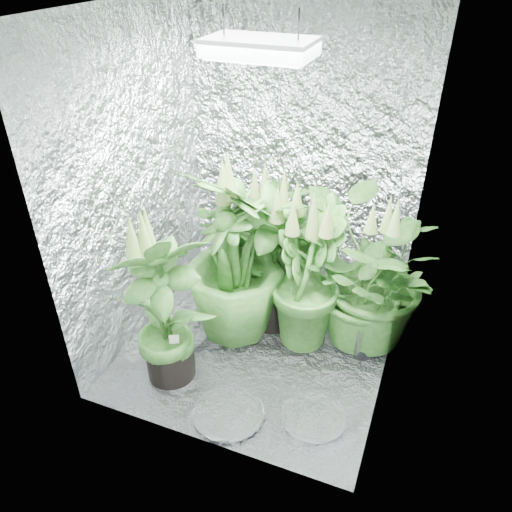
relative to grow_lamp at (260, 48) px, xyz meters
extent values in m
plane|color=silver|center=(0.00, 0.00, -1.83)|extent=(1.60, 1.60, 0.00)
cube|color=silver|center=(0.00, 0.80, -0.83)|extent=(1.60, 0.02, 2.00)
cube|color=silver|center=(0.00, -0.80, -0.83)|extent=(1.60, 0.02, 2.00)
cube|color=silver|center=(-0.80, 0.00, -0.83)|extent=(0.02, 1.60, 2.00)
cube|color=silver|center=(0.80, 0.00, -0.83)|extent=(0.02, 1.60, 2.00)
cube|color=silver|center=(0.00, 0.00, 0.17)|extent=(1.60, 1.60, 0.01)
cube|color=gray|center=(0.00, 0.00, 0.00)|extent=(0.50, 0.30, 0.08)
cube|color=white|center=(0.00, 0.00, -0.04)|extent=(0.46, 0.26, 0.01)
cylinder|color=black|center=(-0.18, 0.00, 0.11)|extent=(0.01, 0.01, 0.13)
cylinder|color=black|center=(0.18, 0.00, 0.11)|extent=(0.01, 0.01, 0.13)
cylinder|color=black|center=(-0.14, 0.48, -1.71)|extent=(0.26, 0.26, 0.23)
cylinder|color=#402915|center=(-0.14, 0.48, -1.61)|extent=(0.24, 0.24, 0.03)
imported|color=#144A13|center=(-0.14, 0.48, -1.33)|extent=(0.88, 0.88, 0.94)
cone|color=olive|center=(-0.14, 0.48, -0.91)|extent=(0.08, 0.08, 0.23)
cylinder|color=black|center=(0.00, 0.26, -1.69)|extent=(0.31, 0.31, 0.28)
cylinder|color=#402915|center=(0.00, 0.26, -1.56)|extent=(0.28, 0.28, 0.03)
imported|color=#144A13|center=(0.00, 0.26, -1.32)|extent=(0.71, 0.71, 0.95)
cone|color=olive|center=(0.00, 0.26, -0.91)|extent=(0.10, 0.10, 0.28)
cylinder|color=black|center=(0.25, 0.17, -1.70)|extent=(0.29, 0.29, 0.26)
cylinder|color=#402915|center=(0.25, 0.17, -1.58)|extent=(0.27, 0.27, 0.03)
imported|color=#144A13|center=(0.25, 0.17, -1.32)|extent=(0.61, 0.61, 0.95)
cone|color=olive|center=(0.25, 0.17, -0.91)|extent=(0.09, 0.09, 0.26)
cylinder|color=black|center=(-0.20, 0.08, -1.69)|extent=(0.30, 0.30, 0.27)
cylinder|color=#402915|center=(-0.20, 0.08, -1.58)|extent=(0.27, 0.27, 0.03)
imported|color=#144A13|center=(-0.20, 0.08, -1.23)|extent=(0.82, 0.82, 1.14)
cone|color=olive|center=(-0.20, 0.08, -0.72)|extent=(0.10, 0.10, 0.27)
cylinder|color=black|center=(0.62, 0.26, -1.72)|extent=(0.25, 0.25, 0.22)
cylinder|color=#402915|center=(0.62, 0.26, -1.62)|extent=(0.23, 0.23, 0.03)
imported|color=#144A13|center=(0.62, 0.26, -1.31)|extent=(1.17, 1.17, 0.97)
cone|color=olive|center=(0.62, 0.26, -0.88)|extent=(0.08, 0.08, 0.22)
cylinder|color=black|center=(-0.40, -0.43, -1.70)|extent=(0.29, 0.29, 0.26)
cylinder|color=#402915|center=(-0.40, -0.43, -1.59)|extent=(0.26, 0.26, 0.03)
imported|color=#144A13|center=(-0.40, -0.43, -1.29)|extent=(0.76, 0.76, 1.02)
cone|color=olive|center=(-0.40, -0.43, -0.84)|extent=(0.09, 0.09, 0.26)
cylinder|color=black|center=(0.65, 0.15, -1.79)|extent=(0.12, 0.12, 0.07)
cylinder|color=black|center=(0.65, 0.15, -1.65)|extent=(0.11, 0.11, 0.09)
cylinder|color=#4C4C51|center=(0.60, 0.14, -1.65)|extent=(0.09, 0.26, 0.27)
torus|color=#4C4C51|center=(0.60, 0.14, -1.65)|extent=(0.09, 0.27, 0.28)
cube|color=white|center=(-0.34, -0.46, -1.53)|extent=(0.06, 0.05, 0.09)
camera|label=1|loc=(0.87, -2.27, 0.44)|focal=35.00mm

